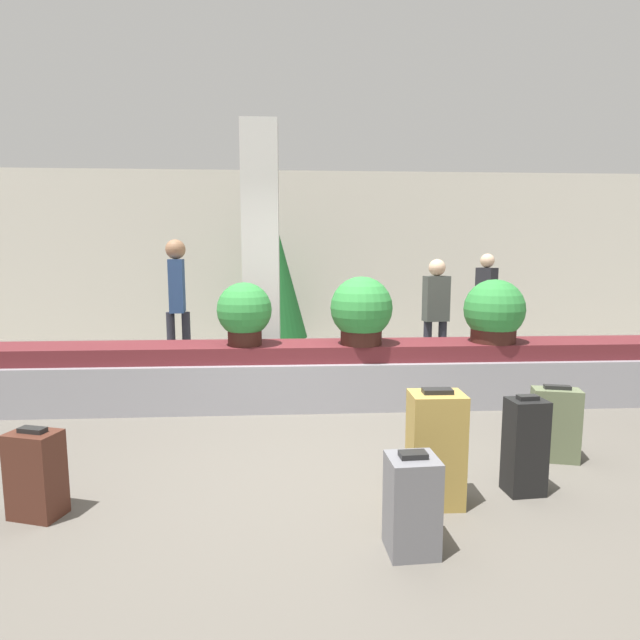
{
  "coord_description": "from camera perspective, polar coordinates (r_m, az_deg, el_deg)",
  "views": [
    {
      "loc": [
        -0.32,
        -3.79,
        1.63
      ],
      "look_at": [
        0.0,
        1.52,
        0.93
      ],
      "focal_mm": 28.0,
      "sensor_mm": 36.0,
      "label": 1
    }
  ],
  "objects": [
    {
      "name": "ground_plane",
      "position": [
        4.14,
        1.33,
        -15.68
      ],
      "size": [
        18.0,
        18.0,
        0.0
      ],
      "primitive_type": "plane",
      "color": "#59544C"
    },
    {
      "name": "traveler_2",
      "position": [
        6.78,
        -16.01,
        2.82
      ],
      "size": [
        0.31,
        0.34,
        1.82
      ],
      "rotation": [
        0.0,
        0.0,
        1.68
      ],
      "color": "#282833",
      "rests_on": "ground_plane"
    },
    {
      "name": "potted_plant_0",
      "position": [
        5.3,
        4.75,
        1.04
      ],
      "size": [
        0.66,
        0.66,
        0.72
      ],
      "color": "#381914",
      "rests_on": "carousel"
    },
    {
      "name": "traveler_1",
      "position": [
        6.75,
        13.1,
        1.33
      ],
      "size": [
        0.34,
        0.22,
        1.56
      ],
      "rotation": [
        0.0,
        0.0,
        0.14
      ],
      "color": "#282833",
      "rests_on": "ground_plane"
    },
    {
      "name": "suitcase_2",
      "position": [
        3.77,
        22.39,
        -13.19
      ],
      "size": [
        0.26,
        0.21,
        0.69
      ],
      "rotation": [
        0.0,
        0.0,
        0.07
      ],
      "color": "black",
      "rests_on": "ground_plane"
    },
    {
      "name": "suitcase_0",
      "position": [
        3.42,
        13.07,
        -14.15
      ],
      "size": [
        0.35,
        0.26,
        0.78
      ],
      "rotation": [
        0.0,
        0.0,
        -0.02
      ],
      "color": "#A3843D",
      "rests_on": "ground_plane"
    },
    {
      "name": "back_wall",
      "position": [
        9.77,
        -1.6,
        7.38
      ],
      "size": [
        18.0,
        0.06,
        3.2
      ],
      "color": "beige",
      "rests_on": "ground_plane"
    },
    {
      "name": "potted_plant_1",
      "position": [
        5.73,
        19.27,
        0.82
      ],
      "size": [
        0.65,
        0.65,
        0.69
      ],
      "color": "#381914",
      "rests_on": "carousel"
    },
    {
      "name": "potted_plant_2",
      "position": [
        5.29,
        -8.64,
        0.81
      ],
      "size": [
        0.57,
        0.57,
        0.66
      ],
      "color": "#381914",
      "rests_on": "carousel"
    },
    {
      "name": "decorated_tree",
      "position": [
        8.73,
        -5.11,
        4.74
      ],
      "size": [
        1.1,
        1.1,
        2.24
      ],
      "color": "#4C331E",
      "rests_on": "ground_plane"
    },
    {
      "name": "carousel",
      "position": [
        5.48,
        -0.0,
        -6.29
      ],
      "size": [
        8.02,
        0.74,
        0.68
      ],
      "color": "gray",
      "rests_on": "ground_plane"
    },
    {
      "name": "traveler_0",
      "position": [
        8.69,
        18.43,
        2.83
      ],
      "size": [
        0.31,
        0.37,
        1.64
      ],
      "rotation": [
        0.0,
        0.0,
        2.05
      ],
      "color": "#282833",
      "rests_on": "ground_plane"
    },
    {
      "name": "pillar",
      "position": [
        6.25,
        -6.73,
        7.22
      ],
      "size": [
        0.44,
        0.44,
        3.2
      ],
      "color": "silver",
      "rests_on": "ground_plane"
    },
    {
      "name": "suitcase_3",
      "position": [
        4.44,
        25.27,
        -10.73
      ],
      "size": [
        0.39,
        0.26,
        0.61
      ],
      "rotation": [
        0.0,
        0.0,
        -0.25
      ],
      "color": "#5B6647",
      "rests_on": "ground_plane"
    },
    {
      "name": "suitcase_1",
      "position": [
        3.69,
        -29.71,
        -15.05
      ],
      "size": [
        0.35,
        0.28,
        0.58
      ],
      "rotation": [
        0.0,
        0.0,
        -0.29
      ],
      "color": "#472319",
      "rests_on": "ground_plane"
    },
    {
      "name": "suitcase_4",
      "position": [
        2.95,
        10.45,
        -19.99
      ],
      "size": [
        0.28,
        0.26,
        0.57
      ],
      "rotation": [
        0.0,
        0.0,
        0.05
      ],
      "color": "slate",
      "rests_on": "ground_plane"
    }
  ]
}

